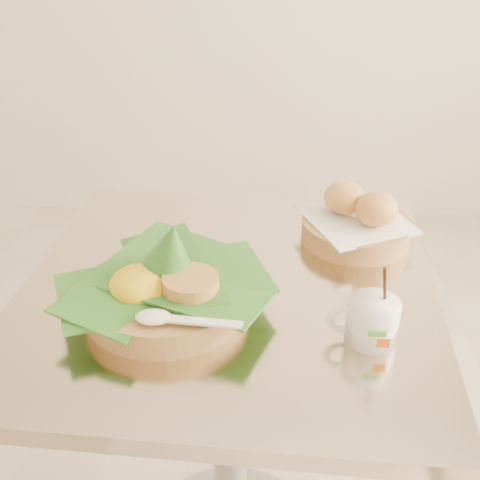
{
  "coord_description": "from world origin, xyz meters",
  "views": [
    {
      "loc": [
        0.19,
        -0.8,
        1.32
      ],
      "look_at": [
        0.15,
        0.08,
        0.82
      ],
      "focal_mm": 45.0,
      "sensor_mm": 36.0,
      "label": 1
    }
  ],
  "objects_px": {
    "coffee_mug": "(371,319)",
    "rice_basket": "(165,285)",
    "bread_basket": "(357,222)",
    "cafe_table": "(229,381)"
  },
  "relations": [
    {
      "from": "coffee_mug",
      "to": "rice_basket",
      "type": "bearing_deg",
      "value": 168.24
    },
    {
      "from": "rice_basket",
      "to": "coffee_mug",
      "type": "relative_size",
      "value": 2.46
    },
    {
      "from": "rice_basket",
      "to": "bread_basket",
      "type": "xyz_separation_m",
      "value": [
        0.33,
        0.24,
        -0.01
      ]
    },
    {
      "from": "cafe_table",
      "to": "rice_basket",
      "type": "relative_size",
      "value": 2.29
    },
    {
      "from": "bread_basket",
      "to": "coffee_mug",
      "type": "height_order",
      "value": "coffee_mug"
    },
    {
      "from": "coffee_mug",
      "to": "cafe_table",
      "type": "bearing_deg",
      "value": 147.95
    },
    {
      "from": "rice_basket",
      "to": "bread_basket",
      "type": "relative_size",
      "value": 1.41
    },
    {
      "from": "rice_basket",
      "to": "coffee_mug",
      "type": "bearing_deg",
      "value": -11.76
    },
    {
      "from": "bread_basket",
      "to": "cafe_table",
      "type": "bearing_deg",
      "value": -144.98
    },
    {
      "from": "cafe_table",
      "to": "bread_basket",
      "type": "distance_m",
      "value": 0.39
    }
  ]
}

